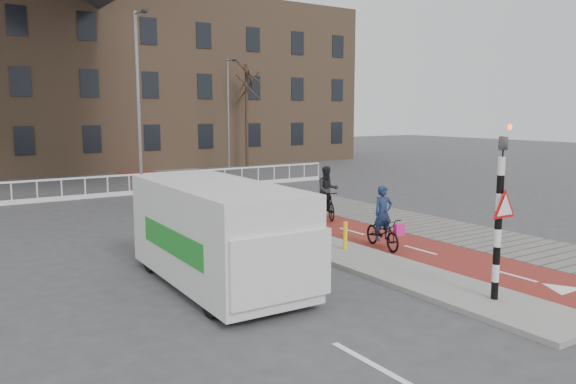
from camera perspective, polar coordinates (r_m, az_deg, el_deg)
ground at (r=13.96m, az=15.02°, el=-8.23°), size 120.00×120.00×0.00m
bike_lane at (r=22.45m, az=-1.70°, el=-1.77°), size 2.50×60.00×0.01m
sidewalk at (r=24.02m, az=3.99°, el=-1.14°), size 3.00×60.00×0.01m
curb_island at (r=16.35m, az=2.80°, el=-5.34°), size 1.80×16.00×0.12m
traffic_signal at (r=11.84m, az=20.74°, el=-1.52°), size 0.80×0.80×3.68m
bollard at (r=15.50m, az=5.84°, el=-4.44°), size 0.12×0.12×0.77m
cyclist_near at (r=16.21m, az=9.62°, el=-3.58°), size 0.93×1.78×1.79m
cyclist_far at (r=20.36m, az=4.01°, el=-0.54°), size 1.11×1.84×1.92m
van at (r=12.64m, az=-7.23°, el=-4.05°), size 2.29×5.41×2.30m
railing at (r=26.57m, az=-21.98°, el=-0.16°), size 28.00×0.10×0.99m
townhouse_row at (r=41.63m, az=-24.03°, el=12.89°), size 46.00×10.00×15.90m
tree_right at (r=39.28m, az=-4.22°, el=7.67°), size 0.21×0.21×7.12m
streetlight_near at (r=21.51m, az=-14.90°, el=7.50°), size 0.12×0.12×7.46m
streetlight_right at (r=36.74m, az=-6.09°, el=7.68°), size 0.12×0.12×7.20m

